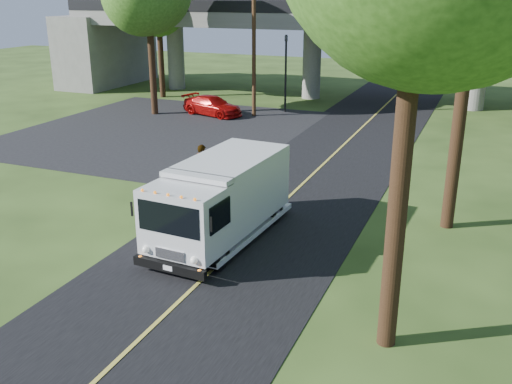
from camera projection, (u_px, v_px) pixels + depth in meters
The scene contains 10 objects.
ground at pixel (165, 316), 14.72m from camera, with size 120.00×120.00×0.00m, color #2A4117.
road at pixel (291, 195), 23.43m from camera, with size 7.00×90.00×0.02m, color black.
parking_lot at pixel (162, 130), 34.37m from camera, with size 16.00×18.00×0.01m, color black.
lane_line at pixel (291, 194), 23.42m from camera, with size 0.12×90.00×0.01m, color gold.
overpass at pixel (392, 41), 41.09m from camera, with size 54.00×10.00×7.30m.
traffic_signal at pixel (286, 65), 38.48m from camera, with size 0.18×0.22×5.20m.
utility_pole at pixel (254, 46), 36.81m from camera, with size 1.60×0.26×9.00m.
step_van at pixel (222, 198), 18.81m from camera, with size 2.77×6.63×2.73m.
red_sedan at pixel (212, 106), 38.37m from camera, with size 1.79×4.40×1.28m, color #A60B0A.
pedestrian at pixel (202, 166), 24.02m from camera, with size 0.69×0.46×1.90m, color gray.
Camera 1 is at (7.07, -10.94, 7.92)m, focal length 40.00 mm.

